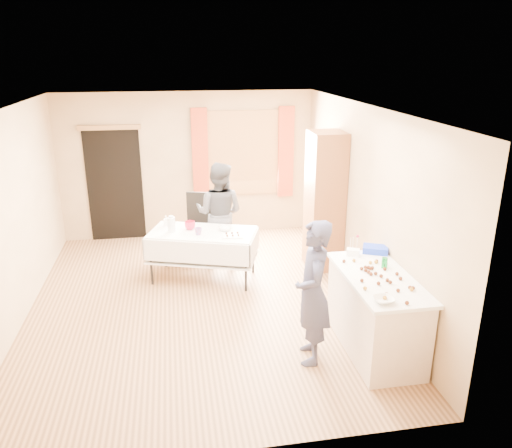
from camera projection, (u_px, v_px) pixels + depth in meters
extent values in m
cube|color=#9E7047|center=(201.00, 303.00, 6.82)|extent=(4.50, 5.50, 0.02)
cube|color=white|center=(193.00, 107.00, 5.96)|extent=(4.50, 5.50, 0.02)
cube|color=tan|center=(188.00, 166.00, 8.96)|extent=(4.50, 0.02, 2.60)
cube|color=tan|center=(218.00, 320.00, 3.82)|extent=(4.50, 0.02, 2.60)
cube|color=tan|center=(10.00, 221.00, 6.03)|extent=(0.02, 5.50, 2.60)
cube|color=tan|center=(364.00, 203.00, 6.75)|extent=(0.02, 5.50, 2.60)
cube|color=olive|center=(243.00, 153.00, 9.02)|extent=(1.32, 0.06, 1.52)
cube|color=white|center=(243.00, 153.00, 9.01)|extent=(1.20, 0.02, 1.40)
cube|color=#B13A1E|center=(200.00, 155.00, 8.85)|extent=(0.28, 0.06, 1.65)
cube|color=#B13A1E|center=(286.00, 152.00, 9.10)|extent=(0.28, 0.06, 1.65)
cube|color=black|center=(115.00, 185.00, 8.83)|extent=(0.95, 0.04, 2.00)
cube|color=olive|center=(109.00, 127.00, 8.46)|extent=(1.05, 0.06, 0.08)
cube|color=brown|center=(325.00, 202.00, 7.63)|extent=(0.50, 0.60, 2.14)
cube|color=beige|center=(375.00, 315.00, 5.64)|extent=(0.66, 1.45, 0.86)
cube|color=white|center=(378.00, 278.00, 5.48)|extent=(0.71, 1.50, 0.04)
cube|color=white|center=(202.00, 233.00, 7.30)|extent=(1.68, 1.20, 0.04)
cube|color=black|center=(198.00, 229.00, 8.23)|extent=(0.53, 0.53, 0.06)
cube|color=black|center=(200.00, 210.00, 8.32)|extent=(0.43, 0.16, 0.62)
imported|color=#2A2C4A|center=(313.00, 293.00, 5.32)|extent=(0.70, 0.55, 1.62)
imported|color=black|center=(219.00, 213.00, 7.89)|extent=(1.27, 1.23, 1.64)
cylinder|color=#107F2C|center=(384.00, 263.00, 5.67)|extent=(0.07, 0.07, 0.12)
imported|color=white|center=(383.00, 300.00, 4.90)|extent=(0.22, 0.22, 0.05)
cube|color=white|center=(353.00, 252.00, 6.02)|extent=(0.18, 0.15, 0.08)
cube|color=#142FBD|center=(375.00, 249.00, 6.11)|extent=(0.36, 0.31, 0.08)
cylinder|color=silver|center=(171.00, 225.00, 7.25)|extent=(0.15, 0.15, 0.22)
imported|color=#B91A39|center=(190.00, 225.00, 7.36)|extent=(0.18, 0.18, 0.12)
imported|color=red|center=(198.00, 231.00, 7.15)|extent=(0.13, 0.13, 0.10)
imported|color=white|center=(225.00, 229.00, 7.33)|extent=(0.20, 0.20, 0.06)
cube|color=white|center=(232.00, 236.00, 7.10)|extent=(0.29, 0.22, 0.02)
imported|color=white|center=(166.00, 221.00, 7.52)|extent=(0.08, 0.08, 0.16)
sphere|color=#3F2314|center=(376.00, 262.00, 5.79)|extent=(0.04, 0.04, 0.04)
sphere|color=#381609|center=(344.00, 261.00, 5.82)|extent=(0.04, 0.04, 0.04)
sphere|color=#381609|center=(381.00, 276.00, 5.43)|extent=(0.04, 0.04, 0.04)
sphere|color=#381609|center=(371.00, 274.00, 5.48)|extent=(0.04, 0.04, 0.04)
sphere|color=#381609|center=(386.00, 294.00, 5.03)|extent=(0.04, 0.04, 0.04)
sphere|color=#381609|center=(397.00, 274.00, 5.48)|extent=(0.04, 0.04, 0.04)
sphere|color=#3F2314|center=(385.00, 298.00, 4.95)|extent=(0.04, 0.04, 0.04)
sphere|color=#381609|center=(398.00, 290.00, 5.10)|extent=(0.04, 0.04, 0.04)
sphere|color=#381609|center=(410.00, 288.00, 5.16)|extent=(0.04, 0.04, 0.04)
sphere|color=#381609|center=(379.00, 283.00, 5.26)|extent=(0.04, 0.04, 0.04)
sphere|color=#381609|center=(371.00, 268.00, 5.62)|extent=(0.04, 0.04, 0.04)
sphere|color=#381609|center=(377.00, 261.00, 5.82)|extent=(0.04, 0.04, 0.04)
sphere|color=#3F2314|center=(411.00, 289.00, 5.13)|extent=(0.04, 0.04, 0.04)
sphere|color=#381609|center=(407.00, 303.00, 4.85)|extent=(0.04, 0.04, 0.04)
sphere|color=#381609|center=(361.00, 269.00, 5.62)|extent=(0.04, 0.04, 0.04)
sphere|color=#381609|center=(390.00, 282.00, 5.28)|extent=(0.04, 0.04, 0.04)
sphere|color=#381609|center=(365.00, 267.00, 5.65)|extent=(0.04, 0.04, 0.04)
sphere|color=#381609|center=(386.00, 263.00, 5.75)|extent=(0.04, 0.04, 0.04)
sphere|color=#3F2314|center=(365.00, 288.00, 5.15)|extent=(0.04, 0.04, 0.04)
sphere|color=#381609|center=(400.00, 278.00, 5.37)|extent=(0.04, 0.04, 0.04)
sphere|color=#381609|center=(372.00, 268.00, 5.64)|extent=(0.04, 0.04, 0.04)
sphere|color=#381609|center=(368.00, 267.00, 5.64)|extent=(0.04, 0.04, 0.04)
sphere|color=#381609|center=(413.00, 288.00, 5.16)|extent=(0.04, 0.04, 0.04)
sphere|color=#381609|center=(362.00, 280.00, 5.32)|extent=(0.04, 0.04, 0.04)
sphere|color=#3F2314|center=(370.00, 262.00, 5.78)|extent=(0.04, 0.04, 0.04)
sphere|color=#381609|center=(391.00, 297.00, 4.96)|extent=(0.04, 0.04, 0.04)
sphere|color=#381609|center=(387.00, 280.00, 5.33)|extent=(0.04, 0.04, 0.04)
sphere|color=#381609|center=(376.00, 273.00, 5.49)|extent=(0.04, 0.04, 0.04)
sphere|color=#381609|center=(385.00, 269.00, 5.61)|extent=(0.04, 0.04, 0.04)
sphere|color=#381609|center=(366.00, 270.00, 5.57)|extent=(0.04, 0.04, 0.04)
sphere|color=#3F2314|center=(354.00, 260.00, 5.83)|extent=(0.04, 0.04, 0.04)
sphere|color=#381609|center=(369.00, 272.00, 5.53)|extent=(0.04, 0.04, 0.04)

